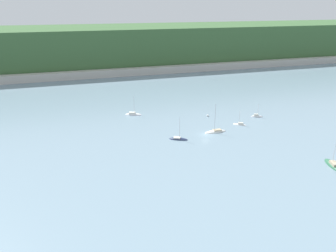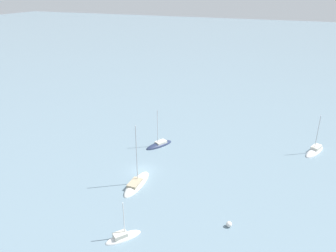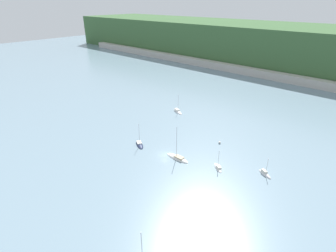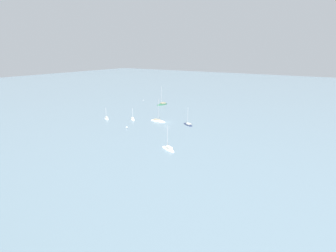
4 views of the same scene
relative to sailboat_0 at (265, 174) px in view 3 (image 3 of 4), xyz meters
The scene contains 9 objects.
ground_plane 31.14m from the sailboat_0, 157.83° to the right, with size 600.00×600.00×0.00m, color slate.
hillside_ridge 143.94m from the sailboat_0, 101.62° to the left, with size 462.67×74.17×28.96m.
shore_town_strip 103.82m from the sailboat_0, 106.13° to the left, with size 393.27×6.00×4.75m.
sailboat_0 is the anchor object (origin of this frame).
sailboat_1 52.53m from the sailboat_0, 159.33° to the left, with size 7.46×4.69×9.13m.
sailboat_2 26.49m from the sailboat_0, 156.31° to the right, with size 8.60×2.50×11.98m.
sailboat_4 41.81m from the sailboat_0, 161.90° to the right, with size 6.87×5.09×8.99m.
sailboat_5 13.40m from the sailboat_0, 151.37° to the right, with size 5.12×4.56×6.44m.
mooring_buoy_0 20.71m from the sailboat_0, 160.97° to the left, with size 0.85×0.85×0.85m.
Camera 3 is at (50.07, -53.19, 45.96)m, focal length 28.00 mm.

